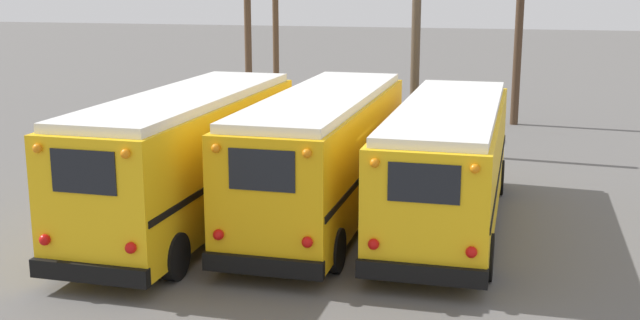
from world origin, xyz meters
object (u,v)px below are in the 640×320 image
object	(u,v)px
school_bus_1	(323,153)
utility_pole	(416,45)
school_bus_2	(447,161)
school_bus_0	(188,156)

from	to	relation	value
school_bus_1	utility_pole	xyz separation A→B (m)	(1.20, 8.65, 1.99)
school_bus_1	utility_pole	bearing A→B (deg)	82.11
school_bus_1	school_bus_2	size ratio (longest dim) A/B	1.01
school_bus_2	school_bus_1	bearing A→B (deg)	-175.30
school_bus_0	school_bus_1	world-z (taller)	school_bus_0
school_bus_1	utility_pole	size ratio (longest dim) A/B	1.34
school_bus_2	utility_pole	world-z (taller)	utility_pole
school_bus_1	school_bus_2	distance (m)	3.04
school_bus_0	utility_pole	bearing A→B (deg)	66.96
school_bus_0	utility_pole	world-z (taller)	utility_pole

